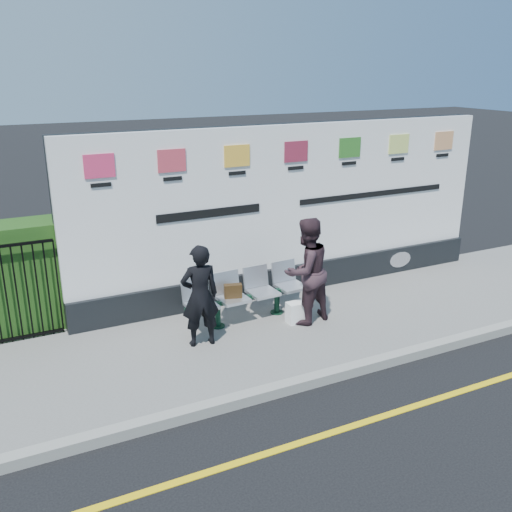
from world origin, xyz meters
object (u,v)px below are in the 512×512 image
Objects in this scene: woman_left at (200,296)px; billboard at (292,222)px; bench at (248,307)px; woman_right at (306,271)px.

billboard is at bearing -144.29° from woman_left.
woman_left reaches higher than bench.
billboard is 5.18× the size of woman_left.
woman_right is (1.79, 0.01, 0.09)m from woman_left.
billboard is at bearing 30.33° from bench.
billboard reaches higher than bench.
billboard is 3.85× the size of bench.
billboard is 2.66m from woman_left.
woman_left is at bearing -150.06° from billboard.
bench is 1.21× the size of woman_right.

